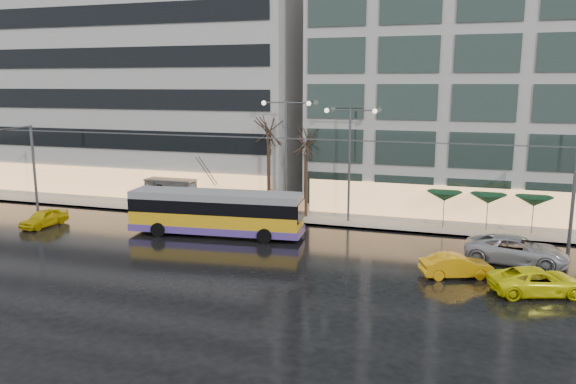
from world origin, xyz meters
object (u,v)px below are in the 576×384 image
at_px(taxi_a, 44,218).
at_px(bus_shelter, 168,187).
at_px(trolleybus, 216,214).
at_px(street_lamp_near, 286,143).

bearing_deg(taxi_a, bus_shelter, 58.96).
height_order(trolleybus, street_lamp_near, street_lamp_near).
xyz_separation_m(trolleybus, street_lamp_near, (3.11, 6.36, 4.47)).
bearing_deg(street_lamp_near, taxi_a, -154.12).
relative_size(street_lamp_near, taxi_a, 2.38).
distance_m(bus_shelter, taxi_a, 9.97).
height_order(bus_shelter, taxi_a, bus_shelter).
bearing_deg(street_lamp_near, bus_shelter, -179.37).
xyz_separation_m(street_lamp_near, taxi_a, (-16.40, -7.96, -5.34)).
distance_m(trolleybus, taxi_a, 13.41).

